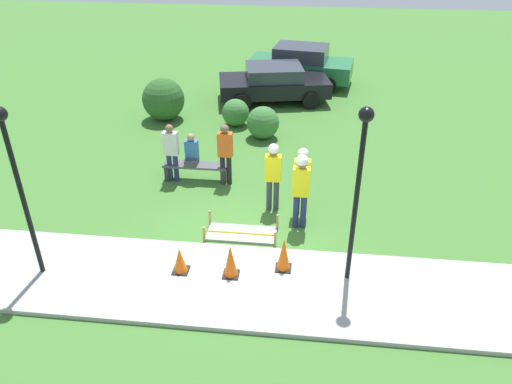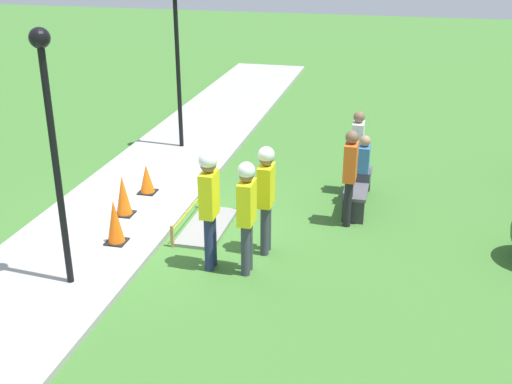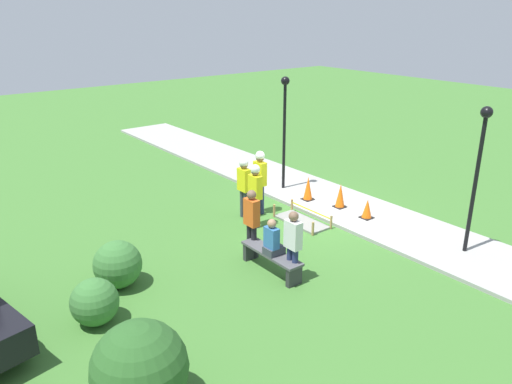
# 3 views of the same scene
# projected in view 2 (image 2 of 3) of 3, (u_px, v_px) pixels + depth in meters

# --- Properties ---
(ground_plane) EXTENTS (60.00, 60.00, 0.00)m
(ground_plane) POSITION_uv_depth(u_px,v_px,m) (177.00, 226.00, 11.64)
(ground_plane) COLOR #3D702D
(sidewalk) EXTENTS (28.00, 2.56, 0.10)m
(sidewalk) POSITION_uv_depth(u_px,v_px,m) (112.00, 217.00, 11.89)
(sidewalk) COLOR #9E9E99
(sidewalk) RESTS_ON ground_plane
(wet_concrete_patch) EXTENTS (1.71, 0.76, 0.40)m
(wet_concrete_patch) POSITION_uv_depth(u_px,v_px,m) (207.00, 226.00, 11.55)
(wet_concrete_patch) COLOR gray
(wet_concrete_patch) RESTS_ON ground_plane
(traffic_cone_near_patch) EXTENTS (0.34, 0.34, 0.58)m
(traffic_cone_near_patch) POSITION_uv_depth(u_px,v_px,m) (147.00, 179.00, 12.73)
(traffic_cone_near_patch) COLOR black
(traffic_cone_near_patch) RESTS_ON sidewalk
(traffic_cone_far_patch) EXTENTS (0.34, 0.34, 0.76)m
(traffic_cone_far_patch) POSITION_uv_depth(u_px,v_px,m) (123.00, 196.00, 11.73)
(traffic_cone_far_patch) COLOR black
(traffic_cone_far_patch) RESTS_ON sidewalk
(traffic_cone_sidewalk_edge) EXTENTS (0.34, 0.34, 0.77)m
(traffic_cone_sidewalk_edge) POSITION_uv_depth(u_px,v_px,m) (115.00, 222.00, 10.69)
(traffic_cone_sidewalk_edge) COLOR black
(traffic_cone_sidewalk_edge) RESTS_ON sidewalk
(park_bench) EXTENTS (1.80, 0.44, 0.51)m
(park_bench) POSITION_uv_depth(u_px,v_px,m) (357.00, 188.00, 12.37)
(park_bench) COLOR #2D2D33
(park_bench) RESTS_ON ground_plane
(person_seated_on_bench) EXTENTS (0.36, 0.44, 0.89)m
(person_seated_on_bench) POSITION_uv_depth(u_px,v_px,m) (362.00, 163.00, 12.25)
(person_seated_on_bench) COLOR #383D47
(person_seated_on_bench) RESTS_ON park_bench
(worker_supervisor) EXTENTS (0.40, 0.28, 1.96)m
(worker_supervisor) POSITION_uv_depth(u_px,v_px,m) (209.00, 198.00, 9.79)
(worker_supervisor) COLOR navy
(worker_supervisor) RESTS_ON ground_plane
(worker_assistant) EXTENTS (0.40, 0.27, 1.84)m
(worker_assistant) POSITION_uv_depth(u_px,v_px,m) (247.00, 208.00, 9.69)
(worker_assistant) COLOR #383D47
(worker_assistant) RESTS_ON ground_plane
(worker_trainee) EXTENTS (0.40, 0.27, 1.85)m
(worker_trainee) POSITION_uv_depth(u_px,v_px,m) (266.00, 190.00, 10.30)
(worker_trainee) COLOR #383D47
(worker_trainee) RESTS_ON ground_plane
(bystander_in_orange_shirt) EXTENTS (0.40, 0.23, 1.78)m
(bystander_in_orange_shirt) POSITION_uv_depth(u_px,v_px,m) (350.00, 172.00, 11.34)
(bystander_in_orange_shirt) COLOR black
(bystander_in_orange_shirt) RESTS_ON ground_plane
(bystander_in_gray_shirt) EXTENTS (0.40, 0.22, 1.71)m
(bystander_in_gray_shirt) POSITION_uv_depth(u_px,v_px,m) (357.00, 148.00, 12.71)
(bystander_in_gray_shirt) COLOR navy
(bystander_in_gray_shirt) RESTS_ON ground_plane
(lamppost_near) EXTENTS (0.28, 0.28, 3.76)m
(lamppost_near) POSITION_uv_depth(u_px,v_px,m) (51.00, 123.00, 8.70)
(lamppost_near) COLOR black
(lamppost_near) RESTS_ON sidewalk
(lamppost_far) EXTENTS (0.28, 0.28, 3.68)m
(lamppost_far) POSITION_uv_depth(u_px,v_px,m) (177.00, 44.00, 14.59)
(lamppost_far) COLOR black
(lamppost_far) RESTS_ON sidewalk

